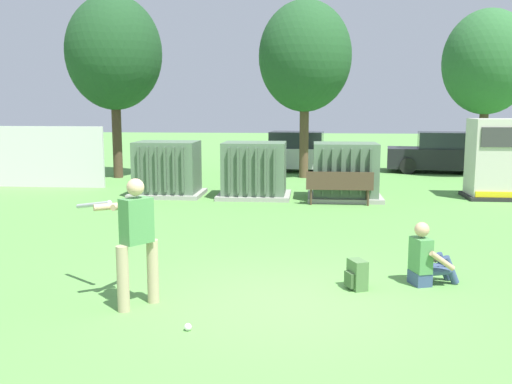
% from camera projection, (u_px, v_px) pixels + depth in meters
% --- Properties ---
extents(ground_plane, '(96.00, 96.00, 0.00)m').
position_uv_depth(ground_plane, '(291.00, 303.00, 7.80)').
color(ground_plane, '#5B9947').
extents(fence_panel, '(4.80, 0.12, 2.00)m').
position_uv_depth(fence_panel, '(33.00, 157.00, 18.81)').
color(fence_panel, silver).
rests_on(fence_panel, ground).
extents(transformer_west, '(2.10, 1.70, 1.62)m').
position_uv_depth(transformer_west, '(167.00, 169.00, 16.98)').
color(transformer_west, '#9E9B93').
rests_on(transformer_west, ground).
extents(transformer_mid_west, '(2.10, 1.70, 1.62)m').
position_uv_depth(transformer_mid_west, '(254.00, 171.00, 16.65)').
color(transformer_mid_west, '#9E9B93').
rests_on(transformer_mid_west, ground).
extents(transformer_mid_east, '(2.10, 1.70, 1.62)m').
position_uv_depth(transformer_mid_east, '(345.00, 172.00, 16.31)').
color(transformer_mid_east, '#9E9B93').
rests_on(transformer_mid_east, ground).
extents(generator_enclosure, '(1.60, 1.40, 2.30)m').
position_uv_depth(generator_enclosure, '(495.00, 159.00, 16.45)').
color(generator_enclosure, '#262626').
rests_on(generator_enclosure, ground).
extents(park_bench, '(1.80, 0.40, 0.92)m').
position_uv_depth(park_bench, '(339.00, 185.00, 15.42)').
color(park_bench, '#4C3828').
rests_on(park_bench, ground).
extents(batter, '(1.42, 1.20, 1.74)m').
position_uv_depth(batter, '(134.00, 235.00, 7.57)').
color(batter, tan).
rests_on(batter, ground).
extents(sports_ball, '(0.09, 0.09, 0.09)m').
position_uv_depth(sports_ball, '(188.00, 327.00, 6.85)').
color(sports_ball, white).
rests_on(sports_ball, ground).
extents(seated_spectator, '(0.79, 0.64, 0.96)m').
position_uv_depth(seated_spectator, '(427.00, 260.00, 8.59)').
color(seated_spectator, '#384C75').
rests_on(seated_spectator, ground).
extents(backpack, '(0.35, 0.37, 0.44)m').
position_uv_depth(backpack, '(357.00, 275.00, 8.38)').
color(backpack, '#4C723F').
rests_on(backpack, ground).
extents(tree_left, '(3.46, 3.46, 6.62)m').
position_uv_depth(tree_left, '(114.00, 53.00, 20.68)').
color(tree_left, '#4C3828').
rests_on(tree_left, ground).
extents(tree_center_left, '(3.37, 3.37, 6.44)m').
position_uv_depth(tree_center_left, '(305.00, 57.00, 20.71)').
color(tree_center_left, brown).
rests_on(tree_center_left, ground).
extents(tree_center_right, '(3.23, 3.23, 6.17)m').
position_uv_depth(tree_center_right, '(487.00, 63.00, 20.98)').
color(tree_center_right, '#4C3828').
rests_on(tree_center_right, ground).
extents(parked_car_leftmost, '(4.32, 2.16, 1.62)m').
position_uv_depth(parked_car_leftmost, '(294.00, 153.00, 23.28)').
color(parked_car_leftmost, '#B2B2B7').
rests_on(parked_car_leftmost, ground).
extents(parked_car_left_of_center, '(4.38, 2.32, 1.62)m').
position_uv_depth(parked_car_left_of_center, '(442.00, 154.00, 22.87)').
color(parked_car_left_of_center, black).
rests_on(parked_car_left_of_center, ground).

